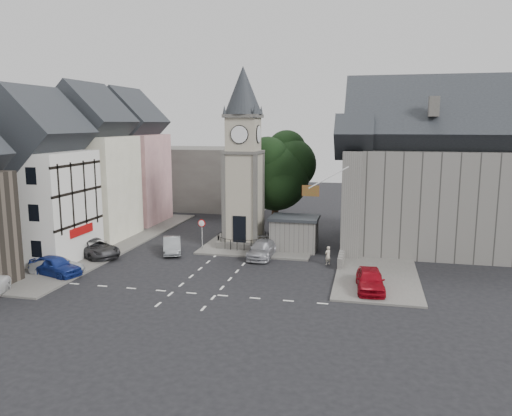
% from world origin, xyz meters
% --- Properties ---
extents(ground, '(120.00, 120.00, 0.00)m').
position_xyz_m(ground, '(0.00, 0.00, 0.00)').
color(ground, black).
rests_on(ground, ground).
extents(pavement_west, '(6.00, 30.00, 0.14)m').
position_xyz_m(pavement_west, '(-12.50, 6.00, 0.07)').
color(pavement_west, '#595651').
rests_on(pavement_west, ground).
extents(pavement_east, '(6.00, 26.00, 0.14)m').
position_xyz_m(pavement_east, '(12.00, 8.00, 0.07)').
color(pavement_east, '#595651').
rests_on(pavement_east, ground).
extents(central_island, '(10.00, 8.00, 0.16)m').
position_xyz_m(central_island, '(1.50, 8.00, 0.08)').
color(central_island, '#595651').
rests_on(central_island, ground).
extents(road_markings, '(20.00, 8.00, 0.01)m').
position_xyz_m(road_markings, '(0.00, -5.50, 0.01)').
color(road_markings, silver).
rests_on(road_markings, ground).
extents(clock_tower, '(4.86, 4.86, 16.25)m').
position_xyz_m(clock_tower, '(0.00, 7.99, 8.12)').
color(clock_tower, '#4C4944').
rests_on(clock_tower, ground).
extents(stone_shelter, '(4.30, 3.30, 3.08)m').
position_xyz_m(stone_shelter, '(4.80, 7.50, 1.55)').
color(stone_shelter, slate).
rests_on(stone_shelter, ground).
extents(town_tree, '(7.20, 7.20, 10.80)m').
position_xyz_m(town_tree, '(2.00, 13.00, 6.97)').
color(town_tree, black).
rests_on(town_tree, ground).
extents(warning_sign_post, '(0.70, 0.19, 2.85)m').
position_xyz_m(warning_sign_post, '(-3.20, 5.43, 2.03)').
color(warning_sign_post, black).
rests_on(warning_sign_post, ground).
extents(terrace_pink, '(8.10, 7.60, 12.80)m').
position_xyz_m(terrace_pink, '(-15.50, 16.00, 6.58)').
color(terrace_pink, '#B67D81').
rests_on(terrace_pink, ground).
extents(terrace_cream, '(8.10, 7.60, 12.80)m').
position_xyz_m(terrace_cream, '(-15.50, 8.00, 6.58)').
color(terrace_cream, beige).
rests_on(terrace_cream, ground).
extents(terrace_tudor, '(8.10, 7.60, 12.00)m').
position_xyz_m(terrace_tudor, '(-15.50, 0.00, 6.19)').
color(terrace_tudor, silver).
rests_on(terrace_tudor, ground).
extents(backdrop_west, '(20.00, 10.00, 8.00)m').
position_xyz_m(backdrop_west, '(-12.00, 28.00, 4.00)').
color(backdrop_west, '#4C4944').
rests_on(backdrop_west, ground).
extents(east_building, '(14.40, 11.40, 12.60)m').
position_xyz_m(east_building, '(15.59, 11.00, 6.26)').
color(east_building, slate).
rests_on(east_building, ground).
extents(east_boundary_wall, '(0.40, 16.00, 0.90)m').
position_xyz_m(east_boundary_wall, '(9.20, 10.00, 0.45)').
color(east_boundary_wall, slate).
rests_on(east_boundary_wall, ground).
extents(flagpole, '(3.68, 0.10, 2.74)m').
position_xyz_m(flagpole, '(8.00, 4.00, 7.00)').
color(flagpole, white).
rests_on(flagpole, ground).
extents(car_west_blue, '(4.79, 3.02, 1.52)m').
position_xyz_m(car_west_blue, '(-11.50, -4.05, 0.76)').
color(car_west_blue, navy).
rests_on(car_west_blue, ground).
extents(car_west_silver, '(3.96, 1.61, 1.28)m').
position_xyz_m(car_west_silver, '(-11.50, -3.84, 0.64)').
color(car_west_silver, '#9DA1A4').
rests_on(car_west_silver, ground).
extents(car_west_grey, '(6.00, 5.00, 1.52)m').
position_xyz_m(car_west_grey, '(-11.50, 1.43, 0.76)').
color(car_west_grey, '#2D2D30').
rests_on(car_west_grey, ground).
extents(car_island_silver, '(3.00, 4.47, 1.39)m').
position_xyz_m(car_island_silver, '(-5.50, 4.06, 0.70)').
color(car_island_silver, gray).
rests_on(car_island_silver, ground).
extents(car_island_east, '(1.98, 4.83, 1.40)m').
position_xyz_m(car_island_east, '(2.50, 4.50, 0.70)').
color(car_island_east, '#A2A3AA').
rests_on(car_island_east, ground).
extents(car_east_red, '(2.14, 4.66, 1.55)m').
position_xyz_m(car_east_red, '(11.50, -2.33, 0.77)').
color(car_east_red, maroon).
rests_on(car_east_red, ground).
extents(pedestrian, '(0.65, 0.64, 1.51)m').
position_xyz_m(pedestrian, '(8.15, 3.49, 0.75)').
color(pedestrian, beige).
rests_on(pedestrian, ground).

